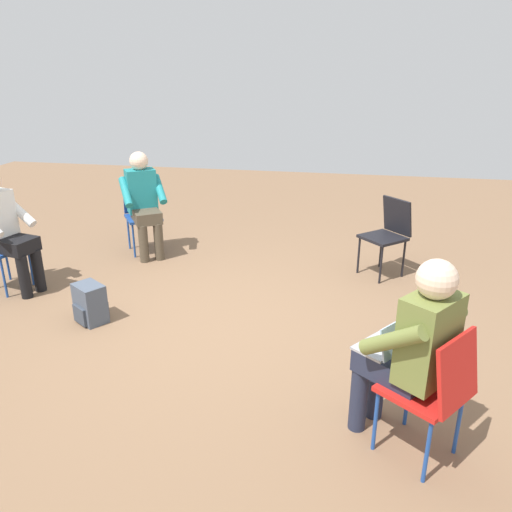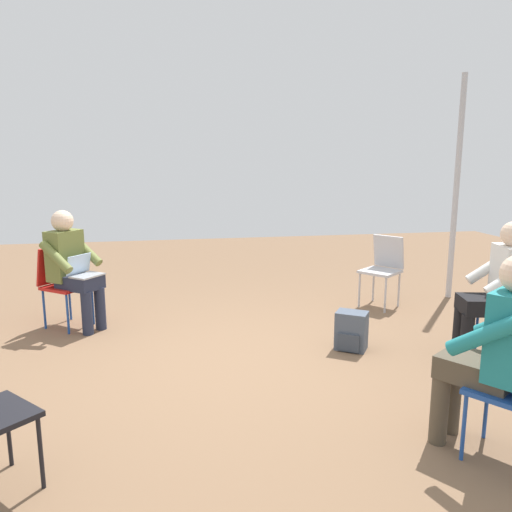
{
  "view_description": "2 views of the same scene",
  "coord_description": "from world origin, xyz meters",
  "views": [
    {
      "loc": [
        1.09,
        -3.84,
        2.17
      ],
      "look_at": [
        0.37,
        -0.07,
        0.71
      ],
      "focal_mm": 35.0,
      "sensor_mm": 36.0,
      "label": 1
    },
    {
      "loc": [
        0.54,
        4.03,
        1.75
      ],
      "look_at": [
        -0.26,
        -0.31,
        0.89
      ],
      "focal_mm": 35.0,
      "sensor_mm": 36.0,
      "label": 2
    }
  ],
  "objects": [
    {
      "name": "person_in_white",
      "position": [
        -2.26,
        0.32,
        0.69
      ],
      "size": [
        0.57,
        0.56,
        1.24
      ],
      "rotation": [
        0.0,
        0.0,
        -1.79
      ],
      "color": "black",
      "rests_on": "ground"
    },
    {
      "name": "chair_southwest",
      "position": [
        -2.02,
        -1.44,
        0.5
      ],
      "size": [
        0.58,
        0.58,
        0.85
      ],
      "rotation": [
        0.0,
        0.0,
        -0.91
      ],
      "color": "#B7B7BC",
      "rests_on": "ground"
    },
    {
      "name": "tent_pole_far",
      "position": [
        -3.03,
        -1.64,
        1.38
      ],
      "size": [
        0.07,
        0.07,
        2.76
      ],
      "primitive_type": "cylinder",
      "color": "#B2B2B7",
      "rests_on": "ground"
    },
    {
      "name": "ground_plane",
      "position": [
        0.0,
        0.0,
        0.0
      ],
      "size": [
        14.0,
        14.0,
        0.0
      ],
      "primitive_type": "plane",
      "color": "brown"
    },
    {
      "name": "person_in_teal",
      "position": [
        -1.32,
        1.59,
        0.69
      ],
      "size": [
        0.63,
        0.63,
        1.24
      ],
      "rotation": [
        0.0,
        0.0,
        -2.54
      ],
      "color": "#4C4233",
      "rests_on": "ground"
    },
    {
      "name": "person_with_laptop",
      "position": [
        1.49,
        -1.25,
        0.69
      ],
      "size": [
        0.64,
        0.63,
        1.24
      ],
      "rotation": [
        0.0,
        0.0,
        0.91
      ],
      "color": "#23283D",
      "rests_on": "ground"
    },
    {
      "name": "backpack_near_laptop_user",
      "position": [
        -1.14,
        -0.16,
        0.16
      ],
      "size": [
        0.34,
        0.32,
        0.36
      ],
      "rotation": [
        0.0,
        0.0,
        2.56
      ],
      "color": "#475160",
      "rests_on": "ground"
    },
    {
      "name": "chair_southeast",
      "position": [
        1.63,
        -1.36,
        0.5
      ],
      "size": [
        0.58,
        0.58,
        0.85
      ],
      "rotation": [
        0.0,
        0.0,
        0.91
      ],
      "color": "red",
      "rests_on": "ground"
    }
  ]
}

